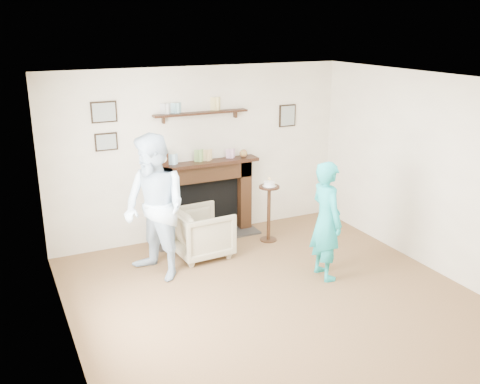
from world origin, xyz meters
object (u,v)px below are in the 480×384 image
(pedestal_table, at_px, (269,202))
(armchair, at_px, (202,255))
(woman, at_px, (323,276))
(man, at_px, (158,276))

(pedestal_table, bearing_deg, armchair, -176.14)
(woman, height_order, pedestal_table, pedestal_table)
(armchair, xyz_separation_m, pedestal_table, (1.08, 0.07, 0.59))
(armchair, relative_size, pedestal_table, 0.76)
(armchair, distance_m, woman, 1.71)
(armchair, bearing_deg, pedestal_table, -89.82)
(pedestal_table, bearing_deg, man, -167.02)
(pedestal_table, bearing_deg, woman, -86.55)
(man, height_order, woman, man)
(armchair, relative_size, man, 0.40)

